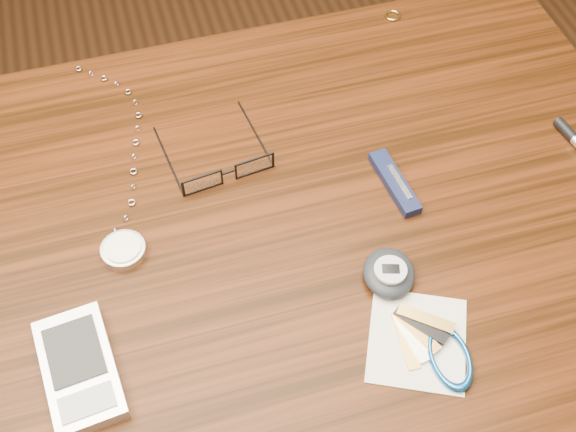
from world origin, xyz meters
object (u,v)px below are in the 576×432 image
notepad_keys (433,347)px  pocket_watch (123,242)px  pocket_knife (395,183)px  desk (250,297)px  pda_phone (79,369)px  eyeglasses (227,171)px  pedometer (389,273)px

notepad_keys → pocket_watch: bearing=142.8°
pocket_knife → desk: bearing=-168.6°
desk → pda_phone: (-0.19, -0.09, 0.11)m
desk → eyeglasses: eyeglasses is taller
pocket_watch → eyeglasses: bearing=25.6°
pocket_knife → pedometer: bearing=-114.1°
pedometer → pocket_knife: 0.12m
desk → pocket_knife: size_ratio=10.49×
eyeglasses → pedometer: bearing=-54.2°
pedometer → notepad_keys: size_ratio=0.55×
notepad_keys → pocket_knife: size_ratio=1.42×
pocket_watch → pocket_knife: 0.31m
pda_phone → pedometer: 0.32m
desk → pocket_knife: pocket_knife is taller
eyeglasses → pedometer: same height
desk → eyeglasses: (0.00, 0.10, 0.11)m
pocket_watch → pedometer: size_ratio=4.41×
desk → pocket_knife: bearing=11.4°
desk → notepad_keys: (0.15, -0.16, 0.11)m
pocket_watch → pedometer: bearing=-24.6°
pda_phone → pocket_knife: size_ratio=1.35×
pda_phone → pedometer: bearing=3.0°
pocket_watch → desk: bearing=-18.5°
desk → eyeglasses: size_ratio=7.79×
desk → pda_phone: size_ratio=7.78×
pda_phone → pocket_watch: bearing=65.6°
eyeglasses → pocket_watch: bearing=-154.4°
eyeglasses → pedometer: 0.22m
desk → notepad_keys: size_ratio=7.40×
eyeglasses → notepad_keys: eyeglasses is taller
eyeglasses → pocket_watch: size_ratio=0.39×
pocket_watch → notepad_keys: (0.27, -0.21, -0.00)m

